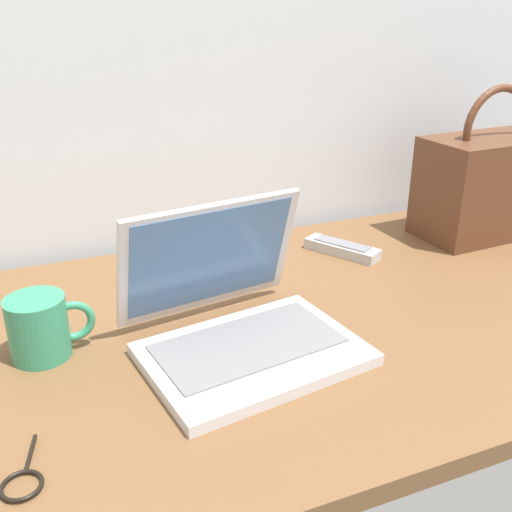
{
  "coord_description": "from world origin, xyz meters",
  "views": [
    {
      "loc": [
        -0.36,
        -0.78,
        0.51
      ],
      "look_at": [
        -0.04,
        0.0,
        0.15
      ],
      "focal_mm": 41.07,
      "sensor_mm": 36.0,
      "label": 1
    }
  ],
  "objects_px": {
    "laptop": "(237,319)",
    "handbag": "(487,184)",
    "remote_control_near": "(342,249)",
    "coffee_mug": "(40,326)"
  },
  "relations": [
    {
      "from": "laptop",
      "to": "handbag",
      "type": "xyz_separation_m",
      "value": [
        0.69,
        0.24,
        0.07
      ]
    },
    {
      "from": "remote_control_near",
      "to": "coffee_mug",
      "type": "bearing_deg",
      "value": -164.53
    },
    {
      "from": "laptop",
      "to": "handbag",
      "type": "distance_m",
      "value": 0.73
    },
    {
      "from": "laptop",
      "to": "handbag",
      "type": "height_order",
      "value": "handbag"
    },
    {
      "from": "remote_control_near",
      "to": "handbag",
      "type": "bearing_deg",
      "value": -1.89
    },
    {
      "from": "remote_control_near",
      "to": "handbag",
      "type": "distance_m",
      "value": 0.37
    },
    {
      "from": "remote_control_near",
      "to": "handbag",
      "type": "height_order",
      "value": "handbag"
    },
    {
      "from": "laptop",
      "to": "handbag",
      "type": "bearing_deg",
      "value": 19.22
    },
    {
      "from": "laptop",
      "to": "handbag",
      "type": "relative_size",
      "value": 1.04
    },
    {
      "from": "laptop",
      "to": "remote_control_near",
      "type": "distance_m",
      "value": 0.41
    }
  ]
}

